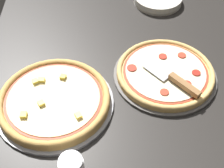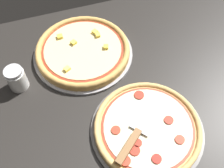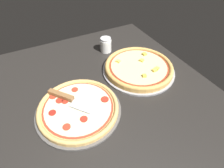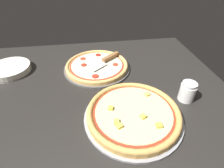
{
  "view_description": "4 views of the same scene",
  "coord_description": "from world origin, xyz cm",
  "px_view_note": "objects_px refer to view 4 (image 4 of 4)",
  "views": [
    {
      "loc": [
        -79.18,
        6.69,
        81.42
      ],
      "look_at": [
        -7.42,
        3.84,
        3.0
      ],
      "focal_mm": 50.0,
      "sensor_mm": 36.0,
      "label": 1
    },
    {
      "loc": [
        -24.04,
        -46.18,
        79.85
      ],
      "look_at": [
        -7.42,
        3.84,
        3.0
      ],
      "focal_mm": 42.0,
      "sensor_mm": 36.0,
      "label": 2
    },
    {
      "loc": [
        46.99,
        -24.23,
        61.53
      ],
      "look_at": [
        -7.42,
        3.84,
        3.0
      ],
      "focal_mm": 28.0,
      "sensor_mm": 36.0,
      "label": 3
    },
    {
      "loc": [
        2.31,
        69.25,
        53.57
      ],
      "look_at": [
        -7.42,
        3.84,
        3.0
      ],
      "focal_mm": 28.0,
      "sensor_mm": 36.0,
      "label": 4
    }
  ],
  "objects_px": {
    "pizza_front": "(97,65)",
    "plate_stack": "(10,69)",
    "parmesan_shaker": "(187,91)",
    "serving_spatula": "(107,59)",
    "pizza_back": "(133,113)"
  },
  "relations": [
    {
      "from": "pizza_front",
      "to": "pizza_back",
      "type": "distance_m",
      "value": 0.4
    },
    {
      "from": "pizza_front",
      "to": "parmesan_shaker",
      "type": "distance_m",
      "value": 0.49
    },
    {
      "from": "pizza_front",
      "to": "parmesan_shaker",
      "type": "xyz_separation_m",
      "value": [
        -0.37,
        0.31,
        0.02
      ]
    },
    {
      "from": "parmesan_shaker",
      "to": "serving_spatula",
      "type": "bearing_deg",
      "value": -47.98
    },
    {
      "from": "pizza_back",
      "to": "parmesan_shaker",
      "type": "height_order",
      "value": "parmesan_shaker"
    },
    {
      "from": "serving_spatula",
      "to": "parmesan_shaker",
      "type": "xyz_separation_m",
      "value": [
        -0.31,
        0.34,
        0.0
      ]
    },
    {
      "from": "pizza_back",
      "to": "serving_spatula",
      "type": "relative_size",
      "value": 1.81
    },
    {
      "from": "serving_spatula",
      "to": "plate_stack",
      "type": "xyz_separation_m",
      "value": [
        0.54,
        -0.01,
        -0.02
      ]
    },
    {
      "from": "pizza_back",
      "to": "plate_stack",
      "type": "relative_size",
      "value": 1.68
    },
    {
      "from": "serving_spatula",
      "to": "plate_stack",
      "type": "bearing_deg",
      "value": -1.0
    },
    {
      "from": "serving_spatula",
      "to": "parmesan_shaker",
      "type": "relative_size",
      "value": 2.27
    },
    {
      "from": "parmesan_shaker",
      "to": "pizza_front",
      "type": "bearing_deg",
      "value": -39.96
    },
    {
      "from": "pizza_front",
      "to": "plate_stack",
      "type": "height_order",
      "value": "same"
    },
    {
      "from": "pizza_front",
      "to": "parmesan_shaker",
      "type": "relative_size",
      "value": 3.88
    },
    {
      "from": "pizza_front",
      "to": "plate_stack",
      "type": "relative_size",
      "value": 1.58
    }
  ]
}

